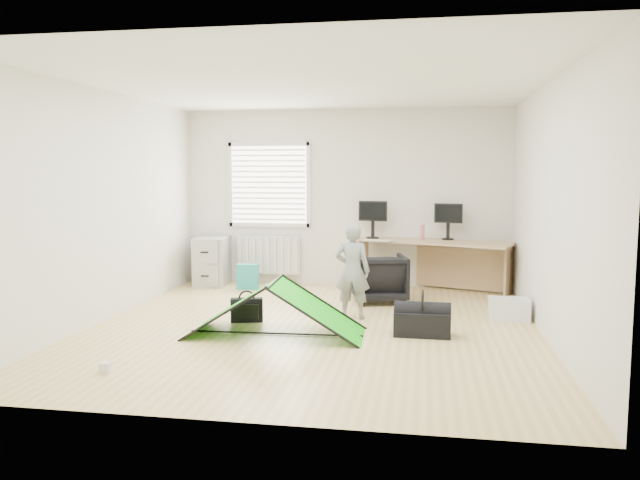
% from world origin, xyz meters
% --- Properties ---
extents(ground, '(5.50, 5.50, 0.00)m').
position_xyz_m(ground, '(0.00, 0.00, 0.00)').
color(ground, '#D5B771').
rests_on(ground, ground).
extents(back_wall, '(5.00, 0.02, 2.70)m').
position_xyz_m(back_wall, '(0.00, 2.75, 1.35)').
color(back_wall, silver).
rests_on(back_wall, ground).
extents(window, '(1.20, 0.06, 1.20)m').
position_xyz_m(window, '(-1.20, 2.71, 1.55)').
color(window, silver).
rests_on(window, back_wall).
extents(radiator, '(1.00, 0.12, 0.60)m').
position_xyz_m(radiator, '(-1.20, 2.67, 0.45)').
color(radiator, silver).
rests_on(radiator, back_wall).
extents(desk, '(2.33, 1.39, 0.76)m').
position_xyz_m(desk, '(1.34, 2.35, 0.38)').
color(desk, tan).
rests_on(desk, ground).
extents(filing_cabinet, '(0.54, 0.68, 0.74)m').
position_xyz_m(filing_cabinet, '(-2.04, 2.38, 0.37)').
color(filing_cabinet, '#A2A4A7').
rests_on(filing_cabinet, ground).
extents(monitor_left, '(0.44, 0.17, 0.41)m').
position_xyz_m(monitor_left, '(0.45, 2.52, 0.96)').
color(monitor_left, black).
rests_on(monitor_left, desk).
extents(monitor_right, '(0.42, 0.18, 0.39)m').
position_xyz_m(monitor_right, '(1.56, 2.51, 0.95)').
color(monitor_right, black).
rests_on(monitor_right, desk).
extents(keyboard, '(0.43, 0.23, 0.02)m').
position_xyz_m(keyboard, '(0.54, 2.14, 0.77)').
color(keyboard, beige).
rests_on(keyboard, desk).
extents(thermos, '(0.07, 0.07, 0.23)m').
position_xyz_m(thermos, '(1.18, 2.40, 0.87)').
color(thermos, '#AF6268').
rests_on(thermos, desk).
extents(office_chair, '(0.84, 0.85, 0.65)m').
position_xyz_m(office_chair, '(0.62, 1.52, 0.32)').
color(office_chair, black).
rests_on(office_chair, ground).
extents(person, '(0.43, 0.29, 1.15)m').
position_xyz_m(person, '(0.38, 0.50, 0.58)').
color(person, gray).
rests_on(person, ground).
extents(kite, '(1.93, 0.92, 0.59)m').
position_xyz_m(kite, '(-0.35, -0.40, 0.29)').
color(kite, '#17C712').
rests_on(kite, ground).
extents(storage_crate, '(0.46, 0.32, 0.26)m').
position_xyz_m(storage_crate, '(2.22, 0.74, 0.13)').
color(storage_crate, white).
rests_on(storage_crate, ground).
extents(tote_bag, '(0.32, 0.15, 0.38)m').
position_xyz_m(tote_bag, '(-1.39, 2.11, 0.19)').
color(tote_bag, teal).
rests_on(tote_bag, ground).
extents(laptop_bag, '(0.39, 0.20, 0.28)m').
position_xyz_m(laptop_bag, '(-0.82, 0.12, 0.14)').
color(laptop_bag, black).
rests_on(laptop_bag, ground).
extents(white_box, '(0.10, 0.10, 0.09)m').
position_xyz_m(white_box, '(-1.52, -1.89, 0.04)').
color(white_box, silver).
rests_on(white_box, ground).
extents(duffel_bag, '(0.60, 0.32, 0.26)m').
position_xyz_m(duffel_bag, '(1.21, -0.17, 0.13)').
color(duffel_bag, black).
rests_on(duffel_bag, ground).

